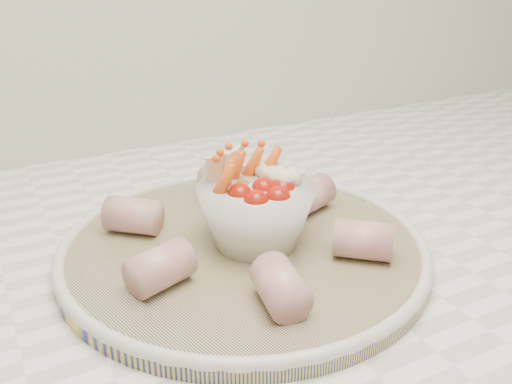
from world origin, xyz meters
TOP-DOWN VIEW (x-y plane):
  - serving_platter at (0.16, 1.39)m, footprint 0.43×0.43m
  - veggie_bowl at (0.17, 1.39)m, footprint 0.11×0.12m
  - cured_meat_rolls at (0.16, 1.39)m, footprint 0.26×0.27m

SIDE VIEW (x-z plane):
  - serving_platter at x=0.16m, z-range 0.92..0.94m
  - cured_meat_rolls at x=0.16m, z-range 0.93..0.97m
  - veggie_bowl at x=0.17m, z-range 0.92..1.02m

